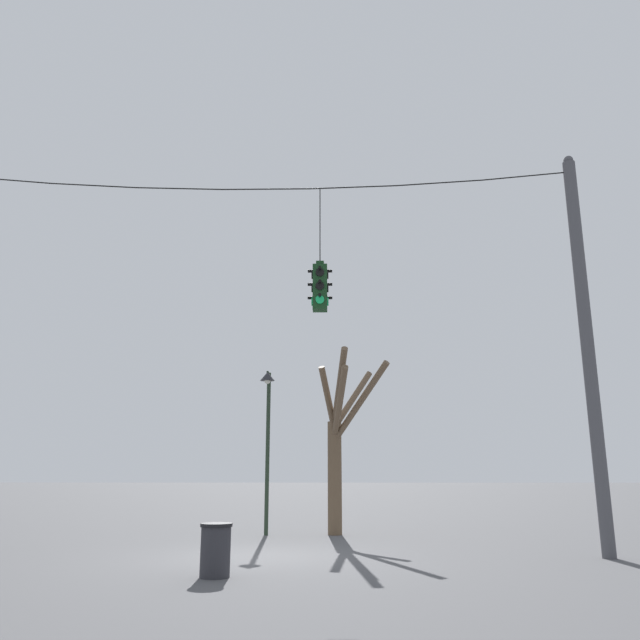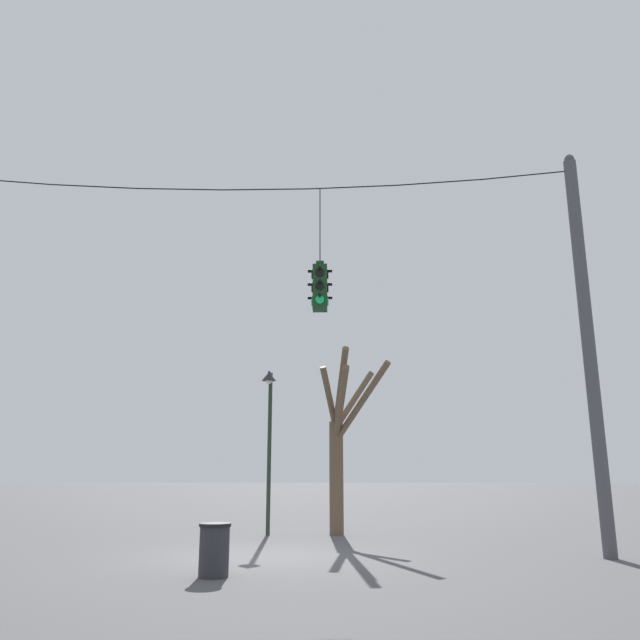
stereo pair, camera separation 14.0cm
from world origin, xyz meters
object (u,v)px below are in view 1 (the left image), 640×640
traffic_light_near_left_pole (320,287)px  bare_tree (339,442)px  utility_pole_right (587,342)px  street_lamp (268,417)px  trash_bin (216,550)px

traffic_light_near_left_pole → bare_tree: 5.82m
utility_pole_right → street_lamp: (-7.77, 4.64, -1.29)m
utility_pole_right → traffic_light_near_left_pole: 6.27m
utility_pole_right → street_lamp: bearing=149.1°
trash_bin → street_lamp: bearing=88.9°
street_lamp → bare_tree: bare_tree is taller
traffic_light_near_left_pole → trash_bin: bearing=-124.6°
utility_pole_right → bare_tree: utility_pole_right is taller
traffic_light_near_left_pole → bare_tree: (0.49, 4.71, -3.39)m
utility_pole_right → street_lamp: size_ratio=1.97×
street_lamp → trash_bin: (-0.14, -7.23, -2.92)m
trash_bin → bare_tree: bearing=72.7°
utility_pole_right → bare_tree: bearing=140.1°
traffic_light_near_left_pole → trash_bin: 6.39m
street_lamp → bare_tree: size_ratio=0.91×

